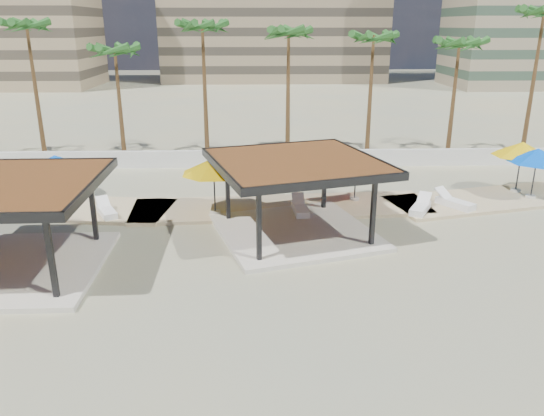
{
  "coord_description": "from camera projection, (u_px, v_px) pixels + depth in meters",
  "views": [
    {
      "loc": [
        0.63,
        -20.19,
        9.49
      ],
      "look_at": [
        1.37,
        3.1,
        1.4
      ],
      "focal_mm": 35.0,
      "sensor_mm": 36.0,
      "label": 1
    }
  ],
  "objects": [
    {
      "name": "umbrella_c",
      "position": [
        356.0,
        160.0,
        28.95
      ],
      "size": [
        3.29,
        3.29,
        2.7
      ],
      "rotation": [
        0.0,
        0.0,
        0.09
      ],
      "color": "beige",
      "rests_on": "promenade"
    },
    {
      "name": "pavilion_west",
      "position": [
        4.0,
        219.0,
        20.86
      ],
      "size": [
        7.55,
        7.55,
        3.78
      ],
      "rotation": [
        0.0,
        0.0,
        0.01
      ],
      "color": "beige",
      "rests_on": "ground"
    },
    {
      "name": "umbrella_d",
      "position": [
        538.0,
        156.0,
        29.31
      ],
      "size": [
        3.98,
        3.98,
        2.84
      ],
      "rotation": [
        0.0,
        0.0,
        -0.29
      ],
      "color": "beige",
      "rests_on": "promenade"
    },
    {
      "name": "ground",
      "position": [
        242.0,
        264.0,
        22.16
      ],
      "size": [
        200.0,
        200.0,
        0.0
      ],
      "primitive_type": "plane",
      "color": "tan",
      "rests_on": "ground"
    },
    {
      "name": "palm_c",
      "position": [
        115.0,
        55.0,
        36.52
      ],
      "size": [
        3.0,
        3.0,
        8.64
      ],
      "color": "brown",
      "rests_on": "ground"
    },
    {
      "name": "lounger_b",
      "position": [
        300.0,
        209.0,
        27.65
      ],
      "size": [
        0.84,
        2.14,
        0.79
      ],
      "rotation": [
        0.0,
        0.0,
        1.64
      ],
      "color": "white",
      "rests_on": "promenade"
    },
    {
      "name": "umbrella_e",
      "position": [
        522.0,
        149.0,
        30.43
      ],
      "size": [
        4.29,
        4.29,
        2.95
      ],
      "rotation": [
        0.0,
        0.0,
        -0.37
      ],
      "color": "beige",
      "rests_on": "promenade"
    },
    {
      "name": "pavilion_central",
      "position": [
        296.0,
        190.0,
        24.61
      ],
      "size": [
        9.05,
        9.05,
        3.69
      ],
      "rotation": [
        0.0,
        0.0,
        0.29
      ],
      "color": "beige",
      "rests_on": "ground"
    },
    {
      "name": "palm_f",
      "position": [
        373.0,
        43.0,
        37.28
      ],
      "size": [
        3.0,
        3.0,
        9.45
      ],
      "color": "brown",
      "rests_on": "ground"
    },
    {
      "name": "lounger_c",
      "position": [
        454.0,
        203.0,
        28.58
      ],
      "size": [
        1.86,
        2.26,
        0.85
      ],
      "rotation": [
        0.0,
        0.0,
        2.17
      ],
      "color": "white",
      "rests_on": "promenade"
    },
    {
      "name": "palm_e",
      "position": [
        289.0,
        38.0,
        36.81
      ],
      "size": [
        3.0,
        3.0,
        9.78
      ],
      "color": "brown",
      "rests_on": "ground"
    },
    {
      "name": "palm_h",
      "position": [
        543.0,
        19.0,
        37.31
      ],
      "size": [
        3.0,
        3.0,
        11.13
      ],
      "color": "brown",
      "rests_on": "ground"
    },
    {
      "name": "umbrella_f",
      "position": [
        55.0,
        161.0,
        29.8
      ],
      "size": [
        3.19,
        3.19,
        2.37
      ],
      "rotation": [
        0.0,
        0.0,
        0.22
      ],
      "color": "beige",
      "rests_on": "promenade"
    },
    {
      "name": "lounger_d",
      "position": [
        420.0,
        208.0,
        27.83
      ],
      "size": [
        1.65,
        2.19,
        0.81
      ],
      "rotation": [
        0.0,
        0.0,
        1.05
      ],
      "color": "white",
      "rests_on": "promenade"
    },
    {
      "name": "lounger_a",
      "position": [
        107.0,
        211.0,
        27.35
      ],
      "size": [
        1.52,
        2.08,
        0.76
      ],
      "rotation": [
        0.0,
        0.0,
        2.06
      ],
      "color": "white",
      "rests_on": "promenade"
    },
    {
      "name": "promenade",
      "position": [
        281.0,
        204.0,
        29.44
      ],
      "size": [
        44.45,
        7.97,
        0.24
      ],
      "color": "#C6B284",
      "rests_on": "ground"
    },
    {
      "name": "palm_b",
      "position": [
        27.0,
        31.0,
        36.41
      ],
      "size": [
        3.0,
        3.0,
        10.27
      ],
      "color": "brown",
      "rests_on": "ground"
    },
    {
      "name": "umbrella_b",
      "position": [
        214.0,
        166.0,
        26.78
      ],
      "size": [
        4.28,
        4.28,
        2.95
      ],
      "rotation": [
        0.0,
        0.0,
        -0.36
      ],
      "color": "beige",
      "rests_on": "promenade"
    },
    {
      "name": "palm_g",
      "position": [
        459.0,
        48.0,
        37.2
      ],
      "size": [
        3.0,
        3.0,
        9.04
      ],
      "color": "brown",
      "rests_on": "ground"
    },
    {
      "name": "palm_d",
      "position": [
        202.0,
        32.0,
        36.97
      ],
      "size": [
        3.0,
        3.0,
        10.19
      ],
      "color": "brown",
      "rests_on": "ground"
    },
    {
      "name": "boundary_wall",
      "position": [
        247.0,
        159.0,
        37.07
      ],
      "size": [
        56.0,
        0.3,
        1.2
      ],
      "primitive_type": "cube",
      "color": "silver",
      "rests_on": "ground"
    }
  ]
}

